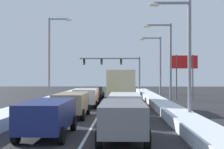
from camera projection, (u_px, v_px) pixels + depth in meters
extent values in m
plane|color=#28282B|center=(102.00, 110.00, 26.76)|extent=(122.85, 122.85, 0.00)
cube|color=silver|center=(104.00, 105.00, 31.49)|extent=(0.14, 51.98, 0.01)
cube|color=silver|center=(158.00, 102.00, 31.34)|extent=(1.74, 51.98, 0.61)
cube|color=silver|center=(52.00, 101.00, 31.63)|extent=(2.00, 51.98, 0.69)
cube|color=slate|center=(123.00, 116.00, 14.09)|extent=(1.95, 4.90, 1.25)
cube|color=black|center=(123.00, 117.00, 11.68)|extent=(1.56, 0.06, 0.55)
cube|color=red|center=(102.00, 127.00, 11.71)|extent=(0.20, 0.08, 0.28)
cube|color=red|center=(144.00, 127.00, 11.67)|extent=(0.20, 0.08, 0.28)
cylinder|color=black|center=(103.00, 125.00, 15.81)|extent=(0.25, 0.74, 0.74)
cylinder|color=black|center=(142.00, 126.00, 15.76)|extent=(0.25, 0.74, 0.74)
cylinder|color=black|center=(99.00, 139.00, 12.41)|extent=(0.25, 0.74, 0.74)
cylinder|color=black|center=(147.00, 139.00, 12.36)|extent=(0.25, 0.74, 0.74)
cube|color=silver|center=(125.00, 103.00, 20.85)|extent=(1.95, 4.90, 1.25)
cube|color=black|center=(125.00, 102.00, 18.45)|extent=(1.56, 0.06, 0.55)
cube|color=red|center=(112.00, 109.00, 18.48)|extent=(0.20, 0.08, 0.28)
cube|color=red|center=(139.00, 109.00, 18.43)|extent=(0.20, 0.08, 0.28)
cylinder|color=black|center=(111.00, 111.00, 22.58)|extent=(0.25, 0.74, 0.74)
cylinder|color=black|center=(138.00, 111.00, 22.52)|extent=(0.25, 0.74, 0.74)
cylinder|color=black|center=(109.00, 117.00, 19.18)|extent=(0.25, 0.74, 0.74)
cylinder|color=black|center=(141.00, 117.00, 19.12)|extent=(0.25, 0.74, 0.74)
cube|color=maroon|center=(121.00, 89.00, 31.58)|extent=(2.35, 2.20, 2.00)
cube|color=#D1C18C|center=(121.00, 85.00, 27.98)|extent=(2.35, 5.00, 2.60)
cylinder|color=black|center=(110.00, 100.00, 31.90)|extent=(0.28, 0.92, 0.92)
cylinder|color=black|center=(132.00, 100.00, 31.84)|extent=(0.28, 0.92, 0.92)
cylinder|color=black|center=(107.00, 105.00, 26.50)|extent=(0.28, 0.92, 0.92)
cylinder|color=black|center=(134.00, 105.00, 26.44)|extent=(0.28, 0.92, 0.92)
cube|color=maroon|center=(121.00, 95.00, 37.40)|extent=(1.82, 4.50, 0.70)
cube|color=black|center=(121.00, 90.00, 37.25)|extent=(1.64, 2.20, 0.55)
cube|color=red|center=(115.00, 95.00, 35.22)|extent=(0.24, 0.08, 0.14)
cube|color=red|center=(128.00, 95.00, 35.18)|extent=(0.24, 0.08, 0.14)
cylinder|color=black|center=(114.00, 97.00, 38.97)|extent=(0.22, 0.66, 0.66)
cylinder|color=black|center=(129.00, 97.00, 38.92)|extent=(0.22, 0.66, 0.66)
cylinder|color=black|center=(114.00, 98.00, 35.87)|extent=(0.22, 0.66, 0.66)
cylinder|color=black|center=(129.00, 98.00, 35.82)|extent=(0.22, 0.66, 0.66)
cube|color=black|center=(123.00, 89.00, 44.49)|extent=(1.95, 4.90, 1.25)
cube|color=black|center=(123.00, 88.00, 42.09)|extent=(1.56, 0.06, 0.55)
cube|color=red|center=(117.00, 90.00, 42.11)|extent=(0.20, 0.08, 0.28)
cube|color=red|center=(129.00, 90.00, 42.07)|extent=(0.20, 0.08, 0.28)
cylinder|color=black|center=(116.00, 93.00, 46.21)|extent=(0.25, 0.74, 0.74)
cylinder|color=black|center=(129.00, 93.00, 46.16)|extent=(0.25, 0.74, 0.74)
cylinder|color=black|center=(116.00, 94.00, 42.82)|extent=(0.25, 0.74, 0.74)
cylinder|color=black|center=(130.00, 94.00, 42.76)|extent=(0.25, 0.74, 0.74)
cube|color=navy|center=(48.00, 114.00, 14.87)|extent=(1.95, 4.90, 1.25)
cube|color=black|center=(34.00, 115.00, 12.46)|extent=(1.56, 0.06, 0.55)
cube|color=red|center=(14.00, 124.00, 12.49)|extent=(0.20, 0.08, 0.28)
cube|color=red|center=(54.00, 124.00, 12.45)|extent=(0.20, 0.08, 0.28)
cylinder|color=black|center=(37.00, 123.00, 16.59)|extent=(0.25, 0.74, 0.74)
cylinder|color=black|center=(73.00, 123.00, 16.54)|extent=(0.25, 0.74, 0.74)
cylinder|color=black|center=(16.00, 135.00, 13.19)|extent=(0.25, 0.74, 0.74)
cylinder|color=black|center=(61.00, 135.00, 13.14)|extent=(0.25, 0.74, 0.74)
cube|color=#937F60|center=(72.00, 102.00, 21.85)|extent=(1.95, 4.90, 1.25)
cube|color=black|center=(66.00, 101.00, 19.44)|extent=(1.56, 0.06, 0.55)
cube|color=red|center=(53.00, 107.00, 19.47)|extent=(0.20, 0.08, 0.28)
cube|color=red|center=(78.00, 107.00, 19.43)|extent=(0.20, 0.08, 0.28)
cylinder|color=black|center=(63.00, 109.00, 23.57)|extent=(0.25, 0.74, 0.74)
cylinder|color=black|center=(88.00, 109.00, 23.52)|extent=(0.25, 0.74, 0.74)
cylinder|color=black|center=(53.00, 115.00, 20.17)|extent=(0.25, 0.74, 0.74)
cylinder|color=black|center=(83.00, 115.00, 20.12)|extent=(0.25, 0.74, 0.74)
cube|color=#B7BABF|center=(87.00, 96.00, 29.07)|extent=(1.95, 4.90, 1.25)
cube|color=black|center=(84.00, 94.00, 26.66)|extent=(1.56, 0.06, 0.55)
cube|color=red|center=(74.00, 99.00, 26.69)|extent=(0.20, 0.08, 0.28)
cube|color=red|center=(93.00, 99.00, 26.65)|extent=(0.20, 0.08, 0.28)
cylinder|color=black|center=(79.00, 102.00, 30.79)|extent=(0.25, 0.74, 0.74)
cylinder|color=black|center=(98.00, 102.00, 30.74)|extent=(0.25, 0.74, 0.74)
cylinder|color=black|center=(74.00, 105.00, 27.39)|extent=(0.25, 0.74, 0.74)
cylinder|color=black|center=(96.00, 105.00, 27.34)|extent=(0.25, 0.74, 0.74)
cube|color=#38383D|center=(90.00, 92.00, 35.08)|extent=(1.95, 4.90, 1.25)
cube|color=black|center=(88.00, 91.00, 32.68)|extent=(1.56, 0.06, 0.55)
cube|color=red|center=(81.00, 95.00, 32.71)|extent=(0.20, 0.08, 0.28)
cube|color=red|center=(96.00, 95.00, 32.66)|extent=(0.20, 0.08, 0.28)
cylinder|color=black|center=(83.00, 97.00, 36.81)|extent=(0.25, 0.74, 0.74)
cylinder|color=black|center=(100.00, 97.00, 36.75)|extent=(0.25, 0.74, 0.74)
cylinder|color=black|center=(80.00, 100.00, 33.41)|extent=(0.25, 0.74, 0.74)
cylinder|color=black|center=(98.00, 100.00, 33.35)|extent=(0.25, 0.74, 0.74)
cube|color=#1E5633|center=(96.00, 93.00, 40.78)|extent=(1.82, 4.50, 0.70)
cube|color=black|center=(96.00, 89.00, 40.63)|extent=(1.64, 2.20, 0.55)
cube|color=red|center=(89.00, 93.00, 38.60)|extent=(0.24, 0.08, 0.14)
cube|color=red|center=(100.00, 93.00, 38.56)|extent=(0.24, 0.08, 0.14)
cylinder|color=black|center=(90.00, 95.00, 42.35)|extent=(0.22, 0.66, 0.66)
cylinder|color=black|center=(103.00, 95.00, 42.30)|extent=(0.22, 0.66, 0.66)
cylinder|color=black|center=(88.00, 96.00, 39.25)|extent=(0.22, 0.66, 0.66)
cylinder|color=black|center=(102.00, 96.00, 39.20)|extent=(0.22, 0.66, 0.66)
cylinder|color=slate|center=(139.00, 75.00, 54.99)|extent=(0.28, 0.28, 6.20)
cube|color=slate|center=(109.00, 58.00, 55.14)|extent=(10.46, 0.20, 0.20)
cube|color=black|center=(121.00, 62.00, 55.09)|extent=(0.34, 0.34, 0.95)
sphere|color=#4C0A0A|center=(121.00, 60.00, 54.90)|extent=(0.22, 0.22, 0.22)
sphere|color=#593F0C|center=(121.00, 62.00, 54.90)|extent=(0.22, 0.22, 0.22)
sphere|color=green|center=(121.00, 63.00, 54.90)|extent=(0.22, 0.22, 0.22)
cube|color=black|center=(102.00, 62.00, 55.18)|extent=(0.34, 0.34, 0.95)
sphere|color=#4C0A0A|center=(102.00, 60.00, 54.99)|extent=(0.22, 0.22, 0.22)
sphere|color=#593F0C|center=(102.00, 62.00, 54.99)|extent=(0.22, 0.22, 0.22)
sphere|color=green|center=(102.00, 63.00, 54.99)|extent=(0.22, 0.22, 0.22)
cube|color=black|center=(84.00, 62.00, 55.26)|extent=(0.34, 0.34, 0.95)
sphere|color=#4C0A0A|center=(84.00, 60.00, 55.08)|extent=(0.22, 0.22, 0.22)
sphere|color=#593F0C|center=(84.00, 62.00, 55.07)|extent=(0.22, 0.22, 0.22)
sphere|color=green|center=(84.00, 63.00, 55.07)|extent=(0.22, 0.22, 0.22)
cylinder|color=gray|center=(190.00, 61.00, 19.54)|extent=(0.22, 0.22, 7.53)
cube|color=gray|center=(172.00, 3.00, 19.59)|extent=(2.20, 0.14, 0.14)
ellipsoid|color=#EAE5C6|center=(154.00, 5.00, 19.62)|extent=(0.70, 0.36, 0.24)
cylinder|color=gray|center=(171.00, 65.00, 28.98)|extent=(0.22, 0.22, 7.69)
cube|color=gray|center=(159.00, 25.00, 29.03)|extent=(2.20, 0.14, 0.14)
ellipsoid|color=#EAE5C6|center=(147.00, 26.00, 29.06)|extent=(0.70, 0.36, 0.24)
cylinder|color=gray|center=(160.00, 68.00, 38.42)|extent=(0.22, 0.22, 7.64)
cube|color=gray|center=(151.00, 38.00, 38.47)|extent=(2.20, 0.14, 0.14)
ellipsoid|color=#EAE5C6|center=(142.00, 39.00, 38.50)|extent=(0.70, 0.36, 0.24)
cylinder|color=gray|center=(49.00, 60.00, 35.76)|extent=(0.22, 0.22, 9.47)
cube|color=gray|center=(59.00, 19.00, 35.75)|extent=(2.20, 0.14, 0.14)
ellipsoid|color=#EAE5C6|center=(69.00, 20.00, 35.72)|extent=(0.70, 0.36, 0.24)
cylinder|color=#59595B|center=(176.00, 77.00, 38.91)|extent=(0.16, 0.16, 5.50)
cylinder|color=#59595B|center=(193.00, 77.00, 38.86)|extent=(0.16, 0.16, 5.50)
cube|color=red|center=(185.00, 62.00, 38.90)|extent=(3.20, 0.12, 1.60)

